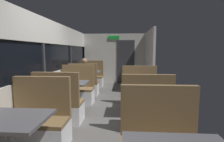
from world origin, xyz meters
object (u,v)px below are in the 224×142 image
dining_table_near_window (9,126)px  coffee_cup_secondary (91,70)px  bench_near_window_facing_entry (39,126)px  bench_mid_window_facing_end (60,107)px  dining_table_mid_window (69,86)px  bench_far_window_facing_entry (92,79)px  seated_passenger (85,79)px  bench_rear_aisle_facing_end (146,113)px  dining_table_rear_aisle (143,89)px  dining_table_far_window (88,74)px  bench_far_window_facing_end (84,85)px  bench_rear_aisle_facing_entry (140,94)px  coffee_cup_primary (148,83)px  bench_mid_window_facing_entry (77,92)px

dining_table_near_window → coffee_cup_secondary: size_ratio=10.00×
bench_near_window_facing_entry → dining_table_near_window: bearing=-90.0°
bench_near_window_facing_entry → bench_mid_window_facing_end: same height
dining_table_mid_window → bench_far_window_facing_entry: size_ratio=0.82×
bench_far_window_facing_entry → seated_passenger: size_ratio=0.87×
bench_rear_aisle_facing_end → dining_table_rear_aisle: bearing=90.0°
bench_mid_window_facing_end → dining_table_rear_aisle: bench_mid_window_facing_end is taller
bench_near_window_facing_entry → dining_table_far_window: bearing=90.0°
dining_table_near_window → bench_mid_window_facing_end: (0.00, 1.61, -0.31)m
dining_table_rear_aisle → bench_far_window_facing_end: bearing=134.7°
bench_far_window_facing_end → bench_rear_aisle_facing_entry: (1.79, -1.11, 0.00)m
bench_mid_window_facing_end → dining_table_rear_aisle: size_ratio=1.22×
dining_table_near_window → bench_rear_aisle_facing_entry: bearing=57.5°
dining_table_near_window → bench_mid_window_facing_end: bearing=90.0°
dining_table_mid_window → dining_table_far_window: same height
dining_table_rear_aisle → dining_table_mid_window: bearing=173.6°
bench_mid_window_facing_end → bench_rear_aisle_facing_end: bearing=-6.4°
bench_mid_window_facing_end → bench_rear_aisle_facing_entry: (1.79, 1.20, 0.00)m
bench_rear_aisle_facing_end → seated_passenger: (-1.79, 2.58, 0.21)m
dining_table_mid_window → dining_table_far_window: bearing=90.0°
bench_far_window_facing_entry → bench_rear_aisle_facing_entry: (1.79, -2.51, 0.00)m
dining_table_near_window → bench_rear_aisle_facing_end: size_ratio=0.82×
bench_far_window_facing_entry → coffee_cup_primary: (1.91, -3.28, 0.46)m
dining_table_near_window → dining_table_far_window: bearing=90.0°
dining_table_near_window → bench_far_window_facing_entry: bearing=90.0°
bench_far_window_facing_end → bench_near_window_facing_entry: bearing=-90.0°
dining_table_mid_window → bench_rear_aisle_facing_end: (1.79, -0.90, -0.31)m
coffee_cup_primary → coffee_cup_secondary: (-1.83, 2.72, 0.00)m
dining_table_mid_window → bench_mid_window_facing_end: 0.77m
dining_table_near_window → bench_near_window_facing_entry: size_ratio=0.82×
dining_table_near_window → dining_table_rear_aisle: same height
dining_table_rear_aisle → coffee_cup_primary: size_ratio=10.00×
bench_near_window_facing_entry → bench_mid_window_facing_entry: (0.00, 2.31, 0.00)m
coffee_cup_primary → dining_table_mid_window: bearing=171.7°
bench_near_window_facing_entry → bench_rear_aisle_facing_end: size_ratio=1.00×
bench_rear_aisle_facing_end → bench_rear_aisle_facing_entry: bearing=90.0°
dining_table_mid_window → bench_rear_aisle_facing_entry: 1.88m
bench_near_window_facing_entry → coffee_cup_primary: (1.91, 1.33, 0.46)m
bench_mid_window_facing_entry → bench_rear_aisle_facing_end: size_ratio=1.00×
bench_far_window_facing_end → bench_rear_aisle_facing_end: bearing=-54.5°
bench_mid_window_facing_end → bench_rear_aisle_facing_entry: size_ratio=1.00×
dining_table_near_window → bench_near_window_facing_entry: (0.00, 0.70, -0.31)m
dining_table_rear_aisle → coffee_cup_secondary: 3.15m
bench_mid_window_facing_entry → bench_rear_aisle_facing_end: same height
bench_mid_window_facing_end → bench_rear_aisle_facing_end: same height
bench_near_window_facing_entry → bench_mid_window_facing_entry: same height
bench_near_window_facing_entry → seated_passenger: size_ratio=0.87×
bench_mid_window_facing_entry → dining_table_far_window: 1.64m
dining_table_far_window → coffee_cup_primary: size_ratio=10.00×
dining_table_mid_window → bench_rear_aisle_facing_entry: bearing=15.6°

